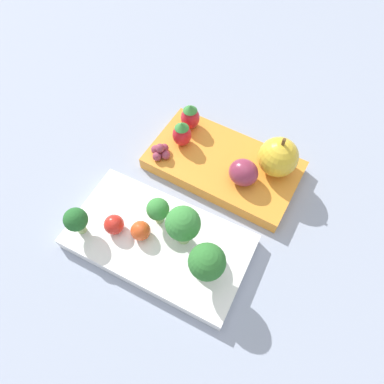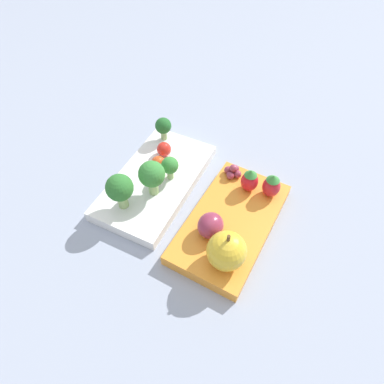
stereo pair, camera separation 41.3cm
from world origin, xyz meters
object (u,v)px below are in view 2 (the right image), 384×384
object	(u,v)px
strawberry_0	(272,186)
grape_cluster	(233,171)
broccoli_floret_3	(120,189)
broccoli_floret_0	(170,166)
cherry_tomato_1	(158,163)
cherry_tomato_0	(164,149)
bento_box_savoury	(157,180)
strawberry_1	(250,180)
plum	(210,225)
broccoli_floret_2	(163,126)
bento_box_fruit	(230,223)
apple	(227,251)
broccoli_floret_1	(152,175)

from	to	relation	value
strawberry_0	grape_cluster	bearing A→B (deg)	85.29
broccoli_floret_3	grape_cluster	distance (m)	0.19
broccoli_floret_0	cherry_tomato_1	xyz separation A→B (m)	(0.01, 0.03, -0.02)
cherry_tomato_0	broccoli_floret_0	bearing A→B (deg)	-134.55
bento_box_savoury	strawberry_1	world-z (taller)	strawberry_1
broccoli_floret_3	strawberry_0	xyz separation A→B (m)	(0.14, -0.18, -0.02)
broccoli_floret_0	strawberry_1	world-z (taller)	same
cherry_tomato_1	plum	world-z (taller)	plum
plum	grape_cluster	bearing A→B (deg)	11.83
broccoli_floret_2	grape_cluster	distance (m)	0.15
strawberry_0	plum	size ratio (longest dim) A/B	1.08
plum	cherry_tomato_0	bearing A→B (deg)	56.53
strawberry_0	broccoli_floret_3	bearing A→B (deg)	127.25
broccoli_floret_3	cherry_tomato_0	world-z (taller)	broccoli_floret_3
bento_box_fruit	strawberry_0	bearing A→B (deg)	-21.02
bento_box_fruit	broccoli_floret_2	world-z (taller)	broccoli_floret_2
bento_box_savoury	plum	xyz separation A→B (m)	(-0.05, -0.13, 0.03)
broccoli_floret_3	apple	distance (m)	0.18
bento_box_fruit	broccoli_floret_1	distance (m)	0.14
bento_box_savoury	cherry_tomato_1	xyz separation A→B (m)	(0.02, 0.01, 0.02)
bento_box_savoury	broccoli_floret_0	xyz separation A→B (m)	(0.01, -0.02, 0.04)
grape_cluster	broccoli_floret_2	bearing A→B (deg)	84.08
bento_box_fruit	broccoli_floret_1	world-z (taller)	broccoli_floret_1
broccoli_floret_1	apple	size ratio (longest dim) A/B	0.99
bento_box_savoury	plum	world-z (taller)	plum
bento_box_savoury	broccoli_floret_0	distance (m)	0.04
cherry_tomato_1	apple	world-z (taller)	apple
bento_box_fruit	apple	bearing A→B (deg)	-159.00
broccoli_floret_3	strawberry_0	size ratio (longest dim) A/B	1.48
broccoli_floret_1	grape_cluster	xyz separation A→B (m)	(0.10, -0.09, -0.03)
grape_cluster	broccoli_floret_1	bearing A→B (deg)	137.45
apple	strawberry_1	bearing A→B (deg)	12.64
broccoli_floret_3	plum	world-z (taller)	broccoli_floret_3
bento_box_fruit	strawberry_0	world-z (taller)	strawberry_0
bento_box_savoury	broccoli_floret_0	size ratio (longest dim) A/B	5.51
bento_box_savoury	bento_box_fruit	xyz separation A→B (m)	(-0.01, -0.15, 0.00)
broccoli_floret_1	cherry_tomato_0	distance (m)	0.09
bento_box_savoury	broccoli_floret_2	xyz separation A→B (m)	(0.08, 0.04, 0.04)
cherry_tomato_0	apple	world-z (taller)	apple
broccoli_floret_2	grape_cluster	xyz separation A→B (m)	(-0.02, -0.15, -0.02)
strawberry_0	plum	bearing A→B (deg)	158.52
broccoli_floret_0	plum	bearing A→B (deg)	-118.52
apple	strawberry_1	distance (m)	0.14
cherry_tomato_1	strawberry_0	xyz separation A→B (m)	(0.05, -0.18, 0.01)
apple	strawberry_1	size ratio (longest dim) A/B	1.52
cherry_tomato_0	strawberry_0	bearing A→B (deg)	-86.12
bento_box_fruit	broccoli_floret_1	xyz separation A→B (m)	(-0.02, 0.13, 0.05)
broccoli_floret_0	plum	world-z (taller)	broccoli_floret_0
bento_box_fruit	grape_cluster	distance (m)	0.09
broccoli_floret_1	apple	distance (m)	0.16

